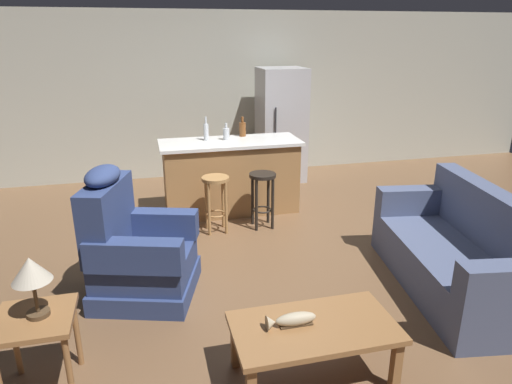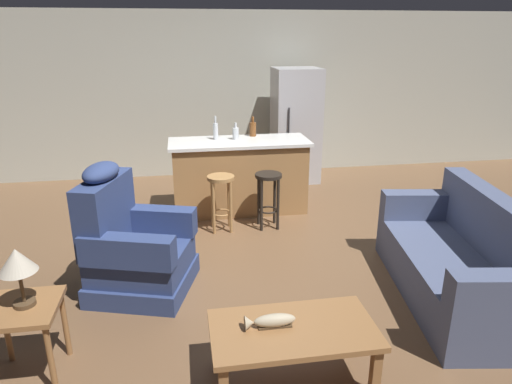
{
  "view_description": "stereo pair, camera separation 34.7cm",
  "coord_description": "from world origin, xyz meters",
  "px_view_note": "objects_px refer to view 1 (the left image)",
  "views": [
    {
      "loc": [
        -1.06,
        -4.28,
        2.25
      ],
      "look_at": [
        -0.02,
        -0.1,
        0.75
      ],
      "focal_mm": 32.0,
      "sensor_mm": 36.0,
      "label": 1
    },
    {
      "loc": [
        -0.72,
        -4.35,
        2.25
      ],
      "look_at": [
        -0.02,
        -0.1,
        0.75
      ],
      "focal_mm": 32.0,
      "sensor_mm": 36.0,
      "label": 2
    }
  ],
  "objects_px": {
    "coffee_table": "(314,332)",
    "bar_stool_right": "(263,190)",
    "kitchen_island": "(231,176)",
    "couch": "(460,255)",
    "bar_stool_left": "(216,194)",
    "table_lamp": "(31,272)",
    "refrigerator": "(281,125)",
    "bottle_short_amber": "(206,131)",
    "fish_figurine": "(291,320)",
    "bottle_wine_dark": "(226,134)",
    "end_table": "(36,330)",
    "recliner_near_lamp": "(136,251)",
    "bottle_tall_green": "(242,129)"
  },
  "relations": [
    {
      "from": "bottle_tall_green",
      "to": "bottle_wine_dark",
      "type": "relative_size",
      "value": 1.2
    },
    {
      "from": "couch",
      "to": "recliner_near_lamp",
      "type": "bearing_deg",
      "value": -3.17
    },
    {
      "from": "end_table",
      "to": "table_lamp",
      "type": "bearing_deg",
      "value": 19.05
    },
    {
      "from": "recliner_near_lamp",
      "to": "end_table",
      "type": "distance_m",
      "value": 1.24
    },
    {
      "from": "kitchen_island",
      "to": "bar_stool_left",
      "type": "relative_size",
      "value": 2.65
    },
    {
      "from": "recliner_near_lamp",
      "to": "refrigerator",
      "type": "relative_size",
      "value": 0.68
    },
    {
      "from": "couch",
      "to": "bar_stool_left",
      "type": "relative_size",
      "value": 2.95
    },
    {
      "from": "bar_stool_left",
      "to": "bar_stool_right",
      "type": "height_order",
      "value": "same"
    },
    {
      "from": "bottle_tall_green",
      "to": "bottle_short_amber",
      "type": "distance_m",
      "value": 0.52
    },
    {
      "from": "bottle_tall_green",
      "to": "bottle_wine_dark",
      "type": "bearing_deg",
      "value": -146.3
    },
    {
      "from": "fish_figurine",
      "to": "recliner_near_lamp",
      "type": "xyz_separation_m",
      "value": [
        -1.0,
        1.37,
        -0.04
      ]
    },
    {
      "from": "recliner_near_lamp",
      "to": "bottle_tall_green",
      "type": "relative_size",
      "value": 4.6
    },
    {
      "from": "coffee_table",
      "to": "kitchen_island",
      "type": "bearing_deg",
      "value": 88.9
    },
    {
      "from": "couch",
      "to": "end_table",
      "type": "height_order",
      "value": "couch"
    },
    {
      "from": "recliner_near_lamp",
      "to": "kitchen_island",
      "type": "xyz_separation_m",
      "value": [
        1.22,
        1.83,
        0.06
      ]
    },
    {
      "from": "bottle_short_amber",
      "to": "bar_stool_right",
      "type": "bearing_deg",
      "value": -52.96
    },
    {
      "from": "table_lamp",
      "to": "refrigerator",
      "type": "bearing_deg",
      "value": 55.2
    },
    {
      "from": "kitchen_island",
      "to": "couch",
      "type": "bearing_deg",
      "value": -56.0
    },
    {
      "from": "kitchen_island",
      "to": "bottle_wine_dark",
      "type": "bearing_deg",
      "value": 116.26
    },
    {
      "from": "couch",
      "to": "bottle_wine_dark",
      "type": "bearing_deg",
      "value": -47.24
    },
    {
      "from": "coffee_table",
      "to": "couch",
      "type": "bearing_deg",
      "value": 24.56
    },
    {
      "from": "fish_figurine",
      "to": "bottle_wine_dark",
      "type": "height_order",
      "value": "bottle_wine_dark"
    },
    {
      "from": "fish_figurine",
      "to": "bar_stool_right",
      "type": "height_order",
      "value": "bar_stool_right"
    },
    {
      "from": "bar_stool_right",
      "to": "end_table",
      "type": "bearing_deg",
      "value": -132.6
    },
    {
      "from": "end_table",
      "to": "bar_stool_right",
      "type": "height_order",
      "value": "bar_stool_right"
    },
    {
      "from": "fish_figurine",
      "to": "bottle_short_amber",
      "type": "distance_m",
      "value": 3.36
    },
    {
      "from": "recliner_near_lamp",
      "to": "bottle_tall_green",
      "type": "bearing_deg",
      "value": 72.36
    },
    {
      "from": "bar_stool_left",
      "to": "couch",
      "type": "bearing_deg",
      "value": -42.97
    },
    {
      "from": "coffee_table",
      "to": "table_lamp",
      "type": "relative_size",
      "value": 2.68
    },
    {
      "from": "bottle_short_amber",
      "to": "table_lamp",
      "type": "bearing_deg",
      "value": -116.69
    },
    {
      "from": "kitchen_island",
      "to": "bottle_wine_dark",
      "type": "height_order",
      "value": "bottle_wine_dark"
    },
    {
      "from": "kitchen_island",
      "to": "bottle_tall_green",
      "type": "height_order",
      "value": "bottle_tall_green"
    },
    {
      "from": "refrigerator",
      "to": "bottle_tall_green",
      "type": "relative_size",
      "value": 6.74
    },
    {
      "from": "recliner_near_lamp",
      "to": "bottle_short_amber",
      "type": "height_order",
      "value": "bottle_short_amber"
    },
    {
      "from": "coffee_table",
      "to": "bar_stool_left",
      "type": "height_order",
      "value": "bar_stool_left"
    },
    {
      "from": "recliner_near_lamp",
      "to": "bottle_wine_dark",
      "type": "xyz_separation_m",
      "value": [
        1.18,
        1.9,
        0.61
      ]
    },
    {
      "from": "bottle_tall_green",
      "to": "kitchen_island",
      "type": "bearing_deg",
      "value": -132.07
    },
    {
      "from": "couch",
      "to": "bottle_short_amber",
      "type": "relative_size",
      "value": 6.57
    },
    {
      "from": "couch",
      "to": "recliner_near_lamp",
      "type": "distance_m",
      "value": 2.94
    },
    {
      "from": "coffee_table",
      "to": "end_table",
      "type": "distance_m",
      "value": 1.8
    },
    {
      "from": "end_table",
      "to": "bar_stool_left",
      "type": "relative_size",
      "value": 0.82
    },
    {
      "from": "coffee_table",
      "to": "table_lamp",
      "type": "distance_m",
      "value": 1.84
    },
    {
      "from": "coffee_table",
      "to": "bar_stool_left",
      "type": "distance_m",
      "value": 2.62
    },
    {
      "from": "coffee_table",
      "to": "recliner_near_lamp",
      "type": "relative_size",
      "value": 0.92
    },
    {
      "from": "refrigerator",
      "to": "coffee_table",
      "type": "bearing_deg",
      "value": -104.06
    },
    {
      "from": "coffee_table",
      "to": "bar_stool_right",
      "type": "bearing_deg",
      "value": 82.82
    },
    {
      "from": "table_lamp",
      "to": "bar_stool_right",
      "type": "relative_size",
      "value": 0.6
    },
    {
      "from": "refrigerator",
      "to": "bottle_wine_dark",
      "type": "relative_size",
      "value": 8.11
    },
    {
      "from": "table_lamp",
      "to": "refrigerator",
      "type": "distance_m",
      "value": 4.99
    },
    {
      "from": "table_lamp",
      "to": "end_table",
      "type": "bearing_deg",
      "value": -160.95
    }
  ]
}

